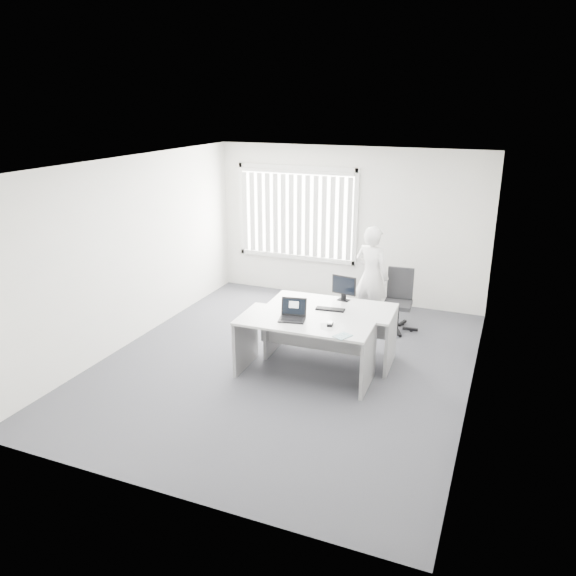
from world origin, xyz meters
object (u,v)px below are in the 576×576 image
at_px(desk_near, 305,336).
at_px(laptop, 292,311).
at_px(office_chair, 398,311).
at_px(desk_far, 331,321).
at_px(person, 372,276).
at_px(monitor, 344,288).

distance_m(desk_near, laptop, 0.40).
bearing_deg(office_chair, desk_far, -118.78).
bearing_deg(person, desk_near, 98.47).
relative_size(office_chair, person, 0.60).
bearing_deg(desk_far, monitor, 68.93).
distance_m(desk_near, office_chair, 2.29).
height_order(person, monitor, person).
relative_size(desk_near, laptop, 5.31).
bearing_deg(person, laptop, 94.67).
relative_size(desk_far, person, 1.08).
xyz_separation_m(office_chair, person, (-0.47, 0.04, 0.52)).
xyz_separation_m(person, laptop, (-0.51, -2.22, 0.11)).
bearing_deg(desk_far, office_chair, 62.84).
distance_m(desk_near, monitor, 1.06).
xyz_separation_m(desk_near, office_chair, (0.81, 2.13, -0.27)).
bearing_deg(laptop, person, 65.67).
height_order(desk_far, person, person).
height_order(office_chair, person, person).
distance_m(office_chair, person, 0.70).
distance_m(laptop, monitor, 1.09).
bearing_deg(office_chair, desk_near, -115.11).
relative_size(desk_far, monitor, 4.88).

